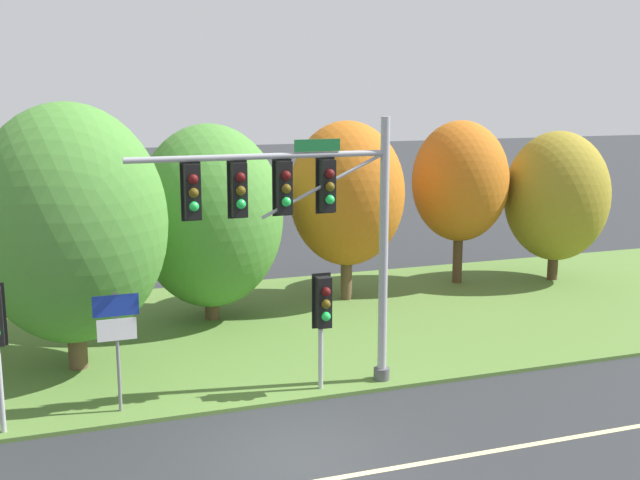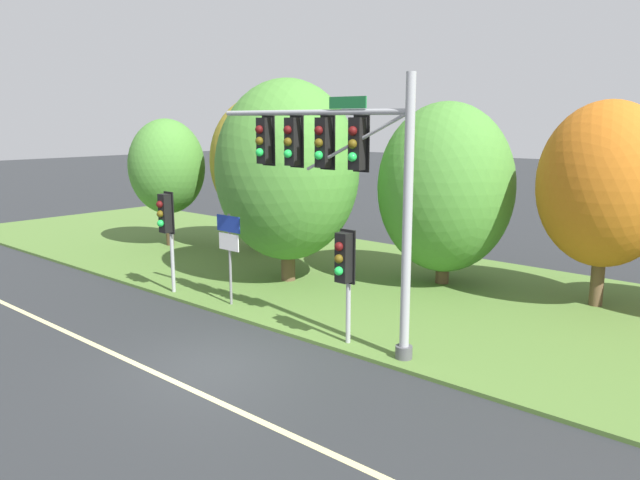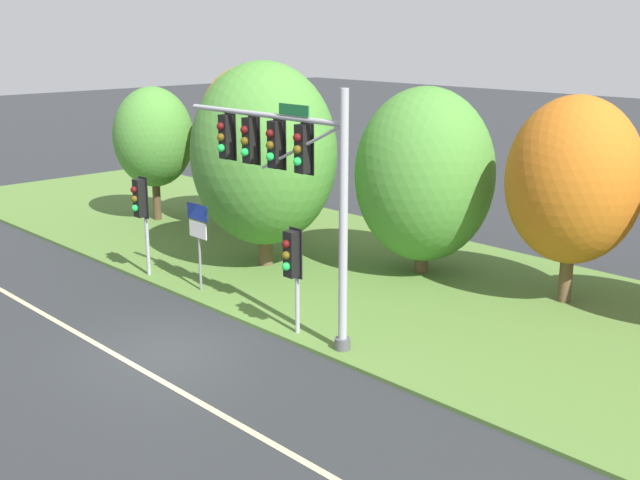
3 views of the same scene
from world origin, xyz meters
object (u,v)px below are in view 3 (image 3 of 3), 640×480
at_px(traffic_signal_mast, 286,167).
at_px(tree_behind_signpost, 264,154).
at_px(route_sign_post, 198,231).
at_px(pedestrian_signal_near_kerb, 292,260).
at_px(tree_tall_centre, 574,181).
at_px(tree_mid_verge, 425,175).
at_px(tree_nearest_road, 153,137).
at_px(pedestrian_signal_further_along, 141,205).
at_px(tree_left_of_mast, 251,134).

relative_size(traffic_signal_mast, tree_behind_signpost, 0.95).
bearing_deg(route_sign_post, pedestrian_signal_near_kerb, -4.48).
relative_size(pedestrian_signal_near_kerb, tree_tall_centre, 0.47).
xyz_separation_m(tree_mid_verge, tree_tall_centre, (4.82, 0.77, 0.38)).
height_order(traffic_signal_mast, tree_mid_verge, traffic_signal_mast).
distance_m(traffic_signal_mast, tree_nearest_road, 13.99).
bearing_deg(pedestrian_signal_near_kerb, route_sign_post, 175.52).
xyz_separation_m(pedestrian_signal_further_along, tree_mid_verge, (5.93, 6.94, 0.87)).
distance_m(tree_left_of_mast, tree_tall_centre, 13.62).
xyz_separation_m(pedestrian_signal_further_along, tree_nearest_road, (-6.53, 4.63, 1.09)).
height_order(tree_nearest_road, tree_mid_verge, tree_mid_verge).
bearing_deg(route_sign_post, tree_mid_verge, 61.85).
height_order(route_sign_post, tree_tall_centre, tree_tall_centre).
xyz_separation_m(route_sign_post, tree_behind_signpost, (-0.75, 3.25, 1.91)).
relative_size(pedestrian_signal_further_along, tree_tall_centre, 0.54).
distance_m(pedestrian_signal_near_kerb, pedestrian_signal_further_along, 7.20).
bearing_deg(tree_mid_verge, tree_nearest_road, -169.49).
distance_m(route_sign_post, tree_tall_centre, 11.14).
bearing_deg(tree_behind_signpost, traffic_signal_mast, -34.08).
xyz_separation_m(tree_behind_signpost, tree_tall_centre, (9.03, 3.99, -0.16)).
bearing_deg(tree_behind_signpost, tree_left_of_mast, 145.85).
relative_size(traffic_signal_mast, tree_left_of_mast, 1.00).
xyz_separation_m(tree_left_of_mast, tree_behind_signpost, (4.56, -3.09, 0.04)).
xyz_separation_m(route_sign_post, tree_mid_verge, (3.46, 6.47, 1.37)).
bearing_deg(tree_left_of_mast, route_sign_post, -50.08).
distance_m(tree_nearest_road, tree_behind_signpost, 8.30).
bearing_deg(traffic_signal_mast, tree_behind_signpost, 145.92).
distance_m(tree_nearest_road, tree_tall_centre, 17.56).
bearing_deg(tree_behind_signpost, tree_tall_centre, 23.85).
xyz_separation_m(pedestrian_signal_near_kerb, tree_tall_centre, (3.56, 7.61, 1.57)).
bearing_deg(pedestrian_signal_further_along, tree_mid_verge, 49.52).
distance_m(traffic_signal_mast, pedestrian_signal_near_kerb, 2.38).
bearing_deg(tree_nearest_road, tree_mid_verge, 10.51).
relative_size(tree_nearest_road, tree_left_of_mast, 0.86).
distance_m(tree_nearest_road, tree_left_of_mast, 4.30).
xyz_separation_m(pedestrian_signal_near_kerb, route_sign_post, (-4.73, 0.37, -0.17)).
bearing_deg(pedestrian_signal_near_kerb, tree_left_of_mast, 146.22).
relative_size(tree_nearest_road, tree_mid_verge, 0.91).
bearing_deg(traffic_signal_mast, pedestrian_signal_further_along, -177.27).
bearing_deg(tree_left_of_mast, pedestrian_signal_near_kerb, -33.78).
bearing_deg(tree_left_of_mast, tree_mid_verge, 0.83).
relative_size(pedestrian_signal_near_kerb, tree_mid_verge, 0.47).
distance_m(pedestrian_signal_further_along, tree_left_of_mast, 7.51).
relative_size(tree_behind_signpost, tree_mid_verge, 1.12).
xyz_separation_m(pedestrian_signal_further_along, route_sign_post, (2.46, 0.47, -0.50)).
bearing_deg(tree_mid_verge, tree_tall_centre, 9.13).
xyz_separation_m(tree_behind_signpost, tree_mid_verge, (4.21, 3.22, -0.54)).
bearing_deg(tree_nearest_road, pedestrian_signal_further_along, -35.33).
distance_m(traffic_signal_mast, tree_mid_verge, 6.77).
bearing_deg(route_sign_post, pedestrian_signal_further_along, -169.10).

